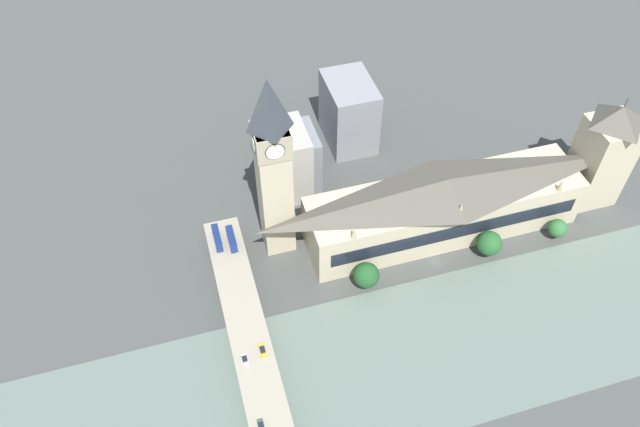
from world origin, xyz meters
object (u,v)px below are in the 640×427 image
Objects in this scene: victoria_tower at (603,154)px; car_southbound_mid at (245,359)px; clock_tower at (273,167)px; car_southbound_lead at (261,427)px; double_decker_bus_lead at (232,239)px; car_northbound_tail at (262,350)px; double_decker_bus_rear at (217,238)px; parliament_hall at (444,205)px; road_bridge at (262,389)px.

car_southbound_mid is at bearing 104.38° from victoria_tower.
car_southbound_lead is at bearing 162.44° from clock_tower.
victoria_tower is 146.26m from double_decker_bus_lead.
clock_tower reaches higher than car_northbound_tail.
car_southbound_lead is (-24.75, 6.05, -0.05)m from car_northbound_tail.
double_decker_bus_rear is at bearing -0.46° from car_southbound_mid.
clock_tower is 129.16m from victoria_tower.
double_decker_bus_rear is 2.28× the size of car_northbound_tail.
double_decker_bus_rear is at bearing 85.28° from victoria_tower.
double_decker_bus_rear is at bearing 86.57° from clock_tower.
clock_tower is at bearing 85.05° from victoria_tower.
double_decker_bus_rear is 49.76m from car_northbound_tail.
road_bridge is (-49.11, 82.30, -8.54)m from parliament_hall.
victoria_tower is 149.98m from car_northbound_tail.
car_southbound_mid is at bearing 173.64° from double_decker_bus_lead.
car_southbound_lead is (-12.55, 2.95, 1.81)m from road_bridge.
double_decker_bus_lead is (59.45, -2.33, 3.94)m from road_bridge.
clock_tower is at bearing 79.88° from parliament_hall.
car_northbound_tail is (-36.91, 79.21, -6.68)m from parliament_hall.
double_decker_bus_rear is at bearing 81.65° from parliament_hall.
victoria_tower is 163.47m from car_southbound_lead.
car_southbound_mid is at bearing 114.30° from parliament_hall.
clock_tower is 38.93m from double_decker_bus_rear.
parliament_hall is at bearing 90.05° from victoria_tower.
double_decker_bus_lead is 2.25× the size of car_southbound_lead.
road_bridge is 35.73× the size of car_southbound_mid.
double_decker_bus_lead is at bearing 0.93° from car_northbound_tail.
parliament_hall reaches higher than double_decker_bus_rear.
parliament_hall is 105.43m from car_southbound_lead.
victoria_tower is at bearing -89.95° from parliament_hall.
car_northbound_tail is at bearing -13.73° from car_southbound_lead.
parliament_hall is 9.83× the size of double_decker_bus_rear.
clock_tower reaches higher than car_southbound_lead.
road_bridge is at bearing 177.75° from double_decker_bus_lead.
parliament_hall is at bearing -65.02° from car_northbound_tail.
victoria_tower is 4.63× the size of double_decker_bus_rear.
parliament_hall reaches higher than car_southbound_lead.
parliament_hall is 87.64m from car_northbound_tail.
car_northbound_tail is at bearing -179.07° from double_decker_bus_lead.
road_bridge is at bearing 161.56° from clock_tower.
victoria_tower reaches higher than car_southbound_mid.
car_southbound_mid is (23.09, 0.17, 0.07)m from car_southbound_lead.
parliament_hall is 93.96m from car_southbound_mid.
clock_tower is 7.58× the size of double_decker_bus_lead.
double_decker_bus_rear is 51.08m from car_southbound_mid.
car_southbound_lead reaches higher than road_bridge.
road_bridge is at bearing -13.23° from car_southbound_lead.
parliament_hall is 2.12× the size of victoria_tower.
parliament_hall is at bearing -54.12° from car_southbound_lead.
clock_tower is at bearing -93.43° from double_decker_bus_rear.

